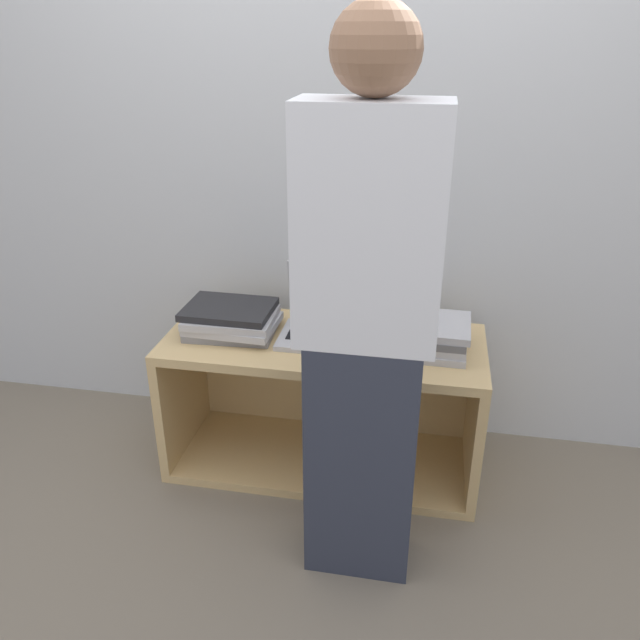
{
  "coord_description": "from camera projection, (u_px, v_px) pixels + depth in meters",
  "views": [
    {
      "loc": [
        0.38,
        -1.84,
        1.65
      ],
      "look_at": [
        0.0,
        0.18,
        0.69
      ],
      "focal_mm": 35.0,
      "sensor_mm": 36.0,
      "label": 1
    }
  ],
  "objects": [
    {
      "name": "laptop_stack_right",
      "position": [
        421.0,
        335.0,
        2.3
      ],
      "size": [
        0.36,
        0.27,
        0.11
      ],
      "color": "#B7B7BC",
      "rests_on": "cart"
    },
    {
      "name": "ground_plane",
      "position": [
        311.0,
        501.0,
        2.4
      ],
      "size": [
        12.0,
        12.0,
        0.0
      ],
      "primitive_type": "plane",
      "color": "#756B5B"
    },
    {
      "name": "wall_back",
      "position": [
        341.0,
        155.0,
        2.44
      ],
      "size": [
        8.0,
        0.05,
        2.4
      ],
      "color": "silver",
      "rests_on": "ground_plane"
    },
    {
      "name": "person",
      "position": [
        366.0,
        327.0,
        1.79
      ],
      "size": [
        0.4,
        0.53,
        1.72
      ],
      "color": "#2D3342",
      "rests_on": "ground_plane"
    },
    {
      "name": "laptop_open",
      "position": [
        326.0,
        322.0,
        2.41
      ],
      "size": [
        0.34,
        0.31,
        0.27
      ],
      "color": "#B7B7BC",
      "rests_on": "cart"
    },
    {
      "name": "laptop_stack_left",
      "position": [
        232.0,
        320.0,
        2.42
      ],
      "size": [
        0.36,
        0.28,
        0.11
      ],
      "color": "gray",
      "rests_on": "cart"
    },
    {
      "name": "cart",
      "position": [
        326.0,
        395.0,
        2.56
      ],
      "size": [
        1.23,
        0.51,
        0.57
      ],
      "color": "tan",
      "rests_on": "ground_plane"
    }
  ]
}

